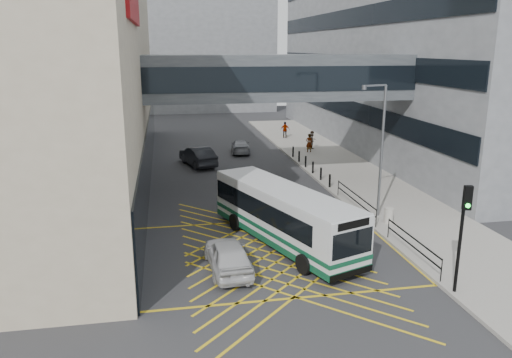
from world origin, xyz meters
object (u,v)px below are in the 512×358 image
pedestrian_a (309,143)px  litter_bin (389,215)px  car_white (228,255)px  car_dark (198,156)px  bus (283,214)px  pedestrian_b (312,140)px  pedestrian_c (285,130)px  car_silver (240,146)px  traffic_light (463,224)px  street_lamp (380,143)px

pedestrian_a → litter_bin: bearing=80.9°
car_white → car_dark: car_dark is taller
litter_bin → bus: bearing=-167.0°
pedestrian_b → pedestrian_c: (-1.07, 6.43, -0.02)m
car_silver → traffic_light: size_ratio=0.93×
pedestrian_a → pedestrian_b: bearing=-124.5°
street_lamp → pedestrian_c: 25.84m
bus → litter_bin: bearing=-7.3°
pedestrian_a → car_white: bearing=59.9°
pedestrian_b → pedestrian_c: 6.52m
car_white → pedestrian_c: (10.05, 30.88, 0.27)m
traffic_light → street_lamp: 9.36m
litter_bin → pedestrian_a: pedestrian_a is taller
bus → car_silver: 22.24m
pedestrian_b → bus: bearing=-135.0°
car_white → car_silver: bearing=-103.1°
car_white → pedestrian_b: bearing=-117.7°
car_silver → street_lamp: (4.79, -19.54, 3.74)m
pedestrian_a → pedestrian_b: pedestrian_b is taller
traffic_light → pedestrian_c: size_ratio=2.61×
litter_bin → pedestrian_b: size_ratio=0.49×
bus → pedestrian_b: bus is taller
car_white → car_silver: car_white is taller
bus → pedestrian_a: bus is taller
car_white → bus: bearing=-142.4°
pedestrian_b → car_dark: bearing=175.7°
bus → pedestrian_c: 29.10m
car_dark → litter_bin: bearing=102.9°
car_white → pedestrian_b: size_ratio=2.67×
car_dark → litter_bin: (9.27, -16.27, -0.21)m
car_silver → litter_bin: 21.33m
car_white → car_silver: (4.34, 24.82, -0.09)m
car_white → litter_bin: (9.38, 4.10, -0.15)m
traffic_light → street_lamp: bearing=97.6°
car_dark → pedestrian_a: size_ratio=2.99×
car_dark → pedestrian_b: 11.75m
car_dark → traffic_light: 25.82m
car_silver → street_lamp: size_ratio=0.55×
litter_bin → pedestrian_c: bearing=88.6°
car_silver → pedestrian_a: bearing=171.6°
litter_bin → street_lamp: bearing=101.7°
street_lamp → pedestrian_b: size_ratio=4.32×
car_dark → street_lamp: (9.03, -15.09, 3.59)m
traffic_light → pedestrian_c: (1.56, 34.84, -2.02)m
car_white → car_dark: size_ratio=0.90×
car_silver → litter_bin: bearing=110.3°
street_lamp → traffic_light: bearing=-111.0°
pedestrian_b → car_white: bearing=-139.1°
car_white → pedestrian_a: 25.42m
pedestrian_a → pedestrian_c: size_ratio=1.01×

